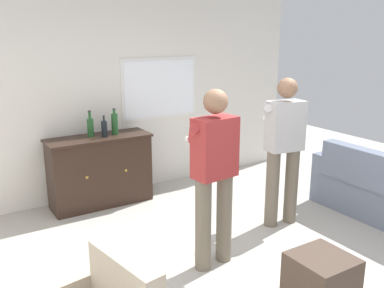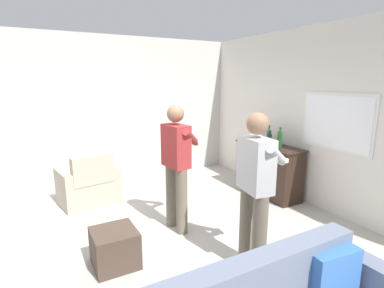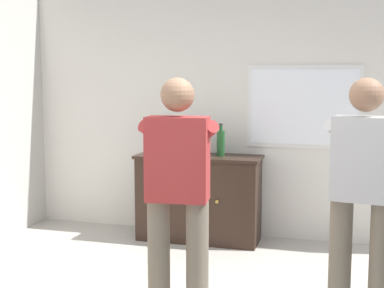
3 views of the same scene
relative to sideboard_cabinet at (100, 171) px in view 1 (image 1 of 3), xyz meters
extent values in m
plane|color=#B2ADA3|center=(0.62, -2.30, -0.45)|extent=(10.40, 10.40, 0.00)
cube|color=silver|center=(0.62, 0.36, 0.95)|extent=(5.20, 0.12, 2.80)
cube|color=silver|center=(1.03, 0.30, 0.94)|extent=(1.15, 0.02, 0.84)
cube|color=white|center=(1.03, 0.29, 0.94)|extent=(1.07, 0.03, 0.76)
cube|color=slate|center=(2.65, -1.41, -0.13)|extent=(0.55, 0.18, 0.64)
cube|color=#386BB7|center=(2.57, -1.74, 0.15)|extent=(0.18, 0.41, 0.36)
cube|color=black|center=(0.00, 0.00, -0.02)|extent=(1.25, 0.44, 0.86)
cube|color=black|center=(0.00, 0.00, 0.43)|extent=(1.29, 0.48, 0.03)
sphere|color=#B79338|center=(-0.25, -0.23, 0.03)|extent=(0.04, 0.04, 0.04)
sphere|color=#B79338|center=(0.25, -0.23, 0.03)|extent=(0.04, 0.04, 0.04)
cylinder|color=#1E4C23|center=(-0.08, 0.05, 0.56)|extent=(0.08, 0.08, 0.22)
cylinder|color=#1E4C23|center=(-0.08, 0.05, 0.71)|extent=(0.03, 0.03, 0.09)
cylinder|color=#262626|center=(-0.08, 0.05, 0.76)|extent=(0.04, 0.04, 0.02)
cylinder|color=#1E4C23|center=(0.23, 0.01, 0.58)|extent=(0.08, 0.08, 0.26)
cylinder|color=#1E4C23|center=(0.23, 0.01, 0.73)|extent=(0.03, 0.03, 0.05)
cylinder|color=#262626|center=(0.23, 0.01, 0.77)|extent=(0.04, 0.04, 0.02)
cylinder|color=black|center=(0.06, -0.06, 0.54)|extent=(0.07, 0.07, 0.20)
cylinder|color=black|center=(0.06, -0.06, 0.67)|extent=(0.02, 0.02, 0.06)
cylinder|color=#262626|center=(0.06, -0.06, 0.71)|extent=(0.03, 0.03, 0.02)
cube|color=#47382D|center=(0.80, -2.92, -0.24)|extent=(0.46, 0.46, 0.41)
cylinder|color=#6B6051|center=(0.26, -1.99, -0.01)|extent=(0.15, 0.15, 0.88)
cylinder|color=#6B6051|center=(0.52, -1.96, -0.01)|extent=(0.15, 0.15, 0.88)
cube|color=#9E2D2D|center=(0.39, -1.97, 0.71)|extent=(0.42, 0.26, 0.55)
sphere|color=#8C664C|center=(0.39, -1.97, 1.12)|extent=(0.22, 0.22, 0.22)
cylinder|color=#9E2D2D|center=(0.25, -1.82, 0.82)|extent=(0.29, 0.42, 0.29)
cylinder|color=#9E2D2D|center=(0.48, -1.80, 0.82)|extent=(0.36, 0.38, 0.29)
cube|color=white|center=(0.35, -1.65, 0.73)|extent=(0.15, 0.06, 0.04)
cylinder|color=#6B6051|center=(1.42, -1.62, -0.01)|extent=(0.15, 0.15, 0.88)
cylinder|color=#6B6051|center=(1.68, -1.66, -0.01)|extent=(0.15, 0.15, 0.88)
cube|color=#B7B7B7|center=(1.55, -1.64, 0.71)|extent=(0.43, 0.28, 0.55)
sphere|color=#8C664C|center=(1.55, -1.64, 1.12)|extent=(0.22, 0.22, 0.22)
cylinder|color=#B7B7B7|center=(1.46, -1.47, 0.82)|extent=(0.37, 0.38, 0.29)
cylinder|color=#B7B7B7|center=(1.69, -1.50, 0.82)|extent=(0.28, 0.43, 0.29)
cube|color=white|center=(1.60, -1.33, 0.73)|extent=(0.15, 0.06, 0.04)
camera|label=1|loc=(-1.73, -4.98, 1.72)|focal=40.00mm
camera|label=2|loc=(3.78, -3.59, 1.54)|focal=28.00mm
camera|label=3|loc=(1.41, -5.24, 1.22)|focal=50.00mm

